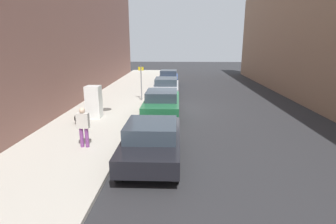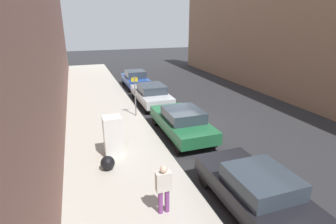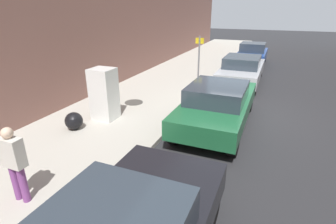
# 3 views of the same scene
# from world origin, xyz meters

# --- Properties ---
(ground_plane) EXTENTS (80.00, 80.00, 0.00)m
(ground_plane) POSITION_xyz_m (0.00, 0.00, 0.00)
(ground_plane) COLOR #28282B
(sidewalk_slab) EXTENTS (4.21, 44.00, 0.13)m
(sidewalk_slab) POSITION_xyz_m (-3.83, 0.00, 0.07)
(sidewalk_slab) COLOR #B2ADA0
(sidewalk_slab) RESTS_ON ground
(discarded_refrigerator) EXTENTS (0.73, 0.70, 1.68)m
(discarded_refrigerator) POSITION_xyz_m (-3.97, -2.32, 0.97)
(discarded_refrigerator) COLOR white
(discarded_refrigerator) RESTS_ON sidewalk_slab
(manhole_cover) EXTENTS (0.70, 0.70, 0.02)m
(manhole_cover) POSITION_xyz_m (-3.87, -0.63, 0.14)
(manhole_cover) COLOR #47443F
(manhole_cover) RESTS_ON sidewalk_slab
(street_sign_post) EXTENTS (0.36, 0.07, 2.33)m
(street_sign_post) POSITION_xyz_m (-2.07, 2.01, 1.45)
(street_sign_post) COLOR slate
(street_sign_post) RESTS_ON sidewalk_slab
(trash_bag) EXTENTS (0.53, 0.53, 0.53)m
(trash_bag) POSITION_xyz_m (-4.36, -3.39, 0.40)
(trash_bag) COLOR black
(trash_bag) RESTS_ON sidewalk_slab
(pedestrian_walking_far) EXTENTS (0.44, 0.22, 1.53)m
(pedestrian_walking_far) POSITION_xyz_m (-3.12, -6.29, 1.00)
(pedestrian_walking_far) COLOR #7A3D7F
(pedestrian_walking_far) RESTS_ON sidewalk_slab
(parked_sedan_green) EXTENTS (1.88, 4.63, 1.41)m
(parked_sedan_green) POSITION_xyz_m (-0.49, -1.19, 0.74)
(parked_sedan_green) COLOR #1E6038
(parked_sedan_green) RESTS_ON ground
(parked_sedan_silver) EXTENTS (1.84, 4.70, 1.37)m
(parked_sedan_silver) POSITION_xyz_m (-0.49, 4.31, 0.71)
(parked_sedan_silver) COLOR silver
(parked_sedan_silver) RESTS_ON ground
(parked_hatchback_blue) EXTENTS (1.72, 3.90, 1.45)m
(parked_hatchback_blue) POSITION_xyz_m (-0.49, 9.25, 0.74)
(parked_hatchback_blue) COLOR #23479E
(parked_hatchback_blue) RESTS_ON ground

